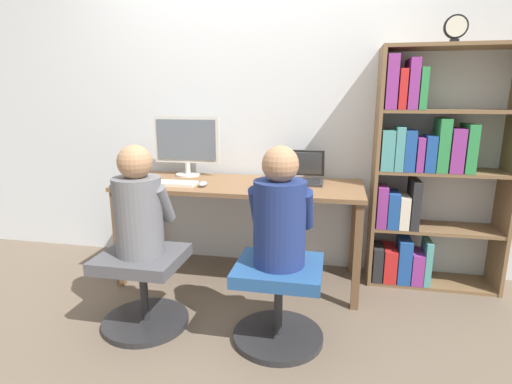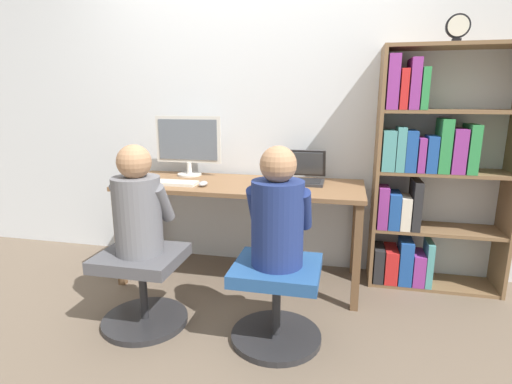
# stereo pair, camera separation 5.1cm
# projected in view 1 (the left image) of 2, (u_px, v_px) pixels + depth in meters

# --- Properties ---
(ground_plane) EXTENTS (14.00, 14.00, 0.00)m
(ground_plane) POSITION_uv_depth(u_px,v_px,m) (230.00, 299.00, 2.74)
(ground_plane) COLOR brown
(wall_back) EXTENTS (10.00, 0.05, 2.60)m
(wall_back) POSITION_uv_depth(u_px,v_px,m) (251.00, 104.00, 3.13)
(wall_back) COLOR silver
(wall_back) RESTS_ON ground_plane
(desk) EXTENTS (1.75, 0.66, 0.74)m
(desk) POSITION_uv_depth(u_px,v_px,m) (240.00, 194.00, 2.90)
(desk) COLOR brown
(desk) RESTS_ON ground_plane
(desktop_monitor) EXTENTS (0.53, 0.19, 0.47)m
(desktop_monitor) POSITION_uv_depth(u_px,v_px,m) (187.00, 144.00, 3.11)
(desktop_monitor) COLOR beige
(desktop_monitor) RESTS_ON desk
(laptop) EXTENTS (0.33, 0.33, 0.23)m
(laptop) POSITION_uv_depth(u_px,v_px,m) (301.00, 175.00, 2.93)
(laptop) COLOR #2D2D30
(laptop) RESTS_ON desk
(keyboard) EXTENTS (0.41, 0.13, 0.03)m
(keyboard) POSITION_uv_depth(u_px,v_px,m) (168.00, 183.00, 2.84)
(keyboard) COLOR silver
(keyboard) RESTS_ON desk
(computer_mouse_by_keyboard) EXTENTS (0.06, 0.10, 0.04)m
(computer_mouse_by_keyboard) POSITION_uv_depth(u_px,v_px,m) (203.00, 184.00, 2.78)
(computer_mouse_by_keyboard) COLOR #99999E
(computer_mouse_by_keyboard) RESTS_ON desk
(office_chair_left) EXTENTS (0.51, 0.51, 0.46)m
(office_chair_left) POSITION_uv_depth(u_px,v_px,m) (143.00, 285.00, 2.38)
(office_chair_left) COLOR #262628
(office_chair_left) RESTS_ON ground_plane
(office_chair_right) EXTENTS (0.51, 0.51, 0.46)m
(office_chair_right) POSITION_uv_depth(u_px,v_px,m) (278.00, 297.00, 2.23)
(office_chair_right) COLOR #262628
(office_chair_right) RESTS_ON ground_plane
(person_at_monitor) EXTENTS (0.34, 0.30, 0.63)m
(person_at_monitor) POSITION_uv_depth(u_px,v_px,m) (138.00, 206.00, 2.27)
(person_at_monitor) COLOR slate
(person_at_monitor) RESTS_ON office_chair_left
(person_at_laptop) EXTENTS (0.35, 0.31, 0.65)m
(person_at_laptop) POSITION_uv_depth(u_px,v_px,m) (280.00, 213.00, 2.12)
(person_at_laptop) COLOR navy
(person_at_laptop) RESTS_ON office_chair_right
(bookshelf) EXTENTS (0.90, 0.32, 1.68)m
(bookshelf) POSITION_uv_depth(u_px,v_px,m) (423.00, 176.00, 2.80)
(bookshelf) COLOR brown
(bookshelf) RESTS_ON ground_plane
(desk_clock) EXTENTS (0.14, 0.03, 0.16)m
(desk_clock) POSITION_uv_depth(u_px,v_px,m) (456.00, 27.00, 2.48)
(desk_clock) COLOR black
(desk_clock) RESTS_ON bookshelf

